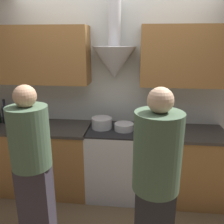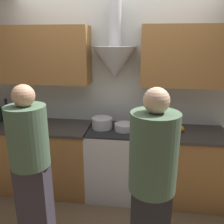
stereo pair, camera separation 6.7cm
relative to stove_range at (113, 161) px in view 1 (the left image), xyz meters
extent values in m
plane|color=brown|center=(0.00, -0.35, -0.46)|extent=(12.00, 12.00, 0.00)
cube|color=silver|center=(0.00, 0.33, 0.84)|extent=(8.40, 0.06, 2.60)
cone|color=silver|center=(0.00, 0.15, 1.26)|extent=(0.53, 0.53, 0.38)
cylinder|color=silver|center=(0.00, 0.15, 1.77)|extent=(0.15, 0.15, 0.64)
cube|color=#9E6B38|center=(-1.11, 0.15, 1.34)|extent=(1.60, 0.32, 0.70)
cube|color=#9E6B38|center=(0.84, 0.15, 1.34)|extent=(1.05, 0.32, 0.70)
cube|color=#9E6B38|center=(-1.11, 0.00, -0.02)|extent=(1.60, 0.60, 0.88)
cube|color=#38332D|center=(-1.11, 0.00, 0.44)|extent=(1.62, 0.62, 0.03)
cube|color=#9E6B38|center=(0.84, 0.00, -0.02)|extent=(1.05, 0.60, 0.88)
cube|color=#38332D|center=(0.84, 0.00, 0.44)|extent=(1.08, 0.62, 0.03)
cube|color=silver|center=(0.00, 0.00, -0.01)|extent=(0.63, 0.60, 0.90)
cube|color=black|center=(0.00, -0.30, -0.05)|extent=(0.44, 0.01, 0.40)
cube|color=black|center=(0.00, 0.00, 0.44)|extent=(0.63, 0.60, 0.02)
cube|color=silver|center=(0.00, 0.27, 0.38)|extent=(0.63, 0.06, 0.10)
cylinder|color=black|center=(-1.44, 0.07, 0.55)|extent=(0.08, 0.08, 0.20)
sphere|color=black|center=(-1.44, 0.07, 0.65)|extent=(0.07, 0.07, 0.07)
cylinder|color=black|center=(-1.44, 0.07, 0.71)|extent=(0.03, 0.03, 0.08)
cylinder|color=black|center=(-1.44, 0.07, 0.77)|extent=(0.03, 0.03, 0.02)
cylinder|color=silver|center=(-0.14, 0.02, 0.52)|extent=(0.26, 0.26, 0.13)
cylinder|color=silver|center=(0.14, -0.03, 0.50)|extent=(0.24, 0.24, 0.08)
sphere|color=orange|center=(0.83, 0.00, 0.49)|extent=(0.08, 0.08, 0.08)
cylinder|color=silver|center=(0.68, -0.12, 0.50)|extent=(0.15, 0.15, 0.10)
cube|color=#38333D|center=(-0.63, -0.95, -0.01)|extent=(0.30, 0.19, 0.90)
cylinder|color=#4C664C|center=(-0.63, -0.95, 0.71)|extent=(0.35, 0.35, 0.55)
sphere|color=tan|center=(-0.63, -0.95, 1.08)|extent=(0.19, 0.19, 0.19)
cylinder|color=#4C664C|center=(0.44, -1.21, 0.76)|extent=(0.34, 0.34, 0.59)
sphere|color=#E0B28E|center=(0.44, -1.21, 1.14)|extent=(0.18, 0.18, 0.18)
camera|label=1|loc=(0.29, -2.76, 1.52)|focal=38.00mm
camera|label=2|loc=(0.35, -2.75, 1.52)|focal=38.00mm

